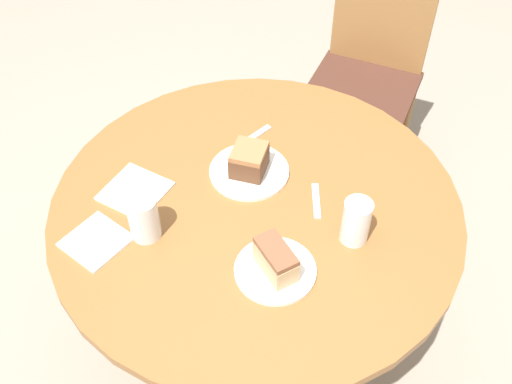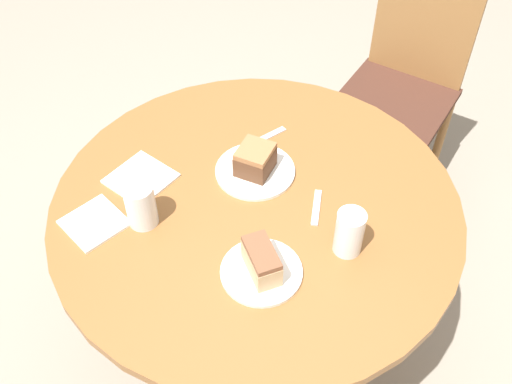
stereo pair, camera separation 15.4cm
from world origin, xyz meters
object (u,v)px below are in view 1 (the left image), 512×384
object	(u,v)px
plate_near	(249,171)
cake_slice_near	(249,160)
chair	(364,82)
cake_slice_far	(276,259)
glass_water	(144,219)
plate_far	(275,270)
glass_lemonade	(356,224)

from	to	relation	value
plate_near	cake_slice_near	world-z (taller)	cake_slice_near
chair	plate_near	distance (m)	0.93
cake_slice_near	cake_slice_far	distance (m)	0.34
chair	glass_water	size ratio (longest dim) A/B	7.02
chair	plate_far	distance (m)	1.19
cake_slice_near	cake_slice_far	world-z (taller)	same
glass_water	cake_slice_near	bearing A→B (deg)	74.88
chair	plate_near	xyz separation A→B (m)	(0.07, -0.88, 0.27)
cake_slice_far	glass_lemonade	xyz separation A→B (m)	(0.10, 0.20, 0.01)
cake_slice_far	glass_lemonade	world-z (taller)	glass_lemonade
plate_far	glass_water	world-z (taller)	glass_water
chair	cake_slice_near	xyz separation A→B (m)	(0.07, -0.88, 0.31)
plate_near	cake_slice_near	bearing A→B (deg)	0.00
plate_far	glass_water	bearing A→B (deg)	-165.31
chair	glass_lemonade	bearing A→B (deg)	-76.95
cake_slice_far	glass_water	world-z (taller)	glass_water
chair	glass_water	distance (m)	1.25
chair	plate_far	world-z (taller)	chair
cake_slice_far	glass_lemonade	bearing A→B (deg)	62.37
cake_slice_far	plate_near	bearing A→B (deg)	135.65
cake_slice_far	glass_lemonade	size ratio (longest dim) A/B	1.05
cake_slice_near	cake_slice_far	bearing A→B (deg)	-44.35
chair	cake_slice_far	distance (m)	1.20
plate_near	glass_lemonade	distance (m)	0.35
cake_slice_near	glass_water	xyz separation A→B (m)	(-0.09, -0.32, 0.01)
chair	plate_near	world-z (taller)	chair
plate_far	glass_water	size ratio (longest dim) A/B	1.59
plate_near	glass_water	xyz separation A→B (m)	(-0.09, -0.32, 0.05)
chair	plate_near	size ratio (longest dim) A/B	3.95
plate_far	cake_slice_far	distance (m)	0.04
cake_slice_near	glass_water	size ratio (longest dim) A/B	0.97
cake_slice_far	chair	bearing A→B (deg)	105.47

